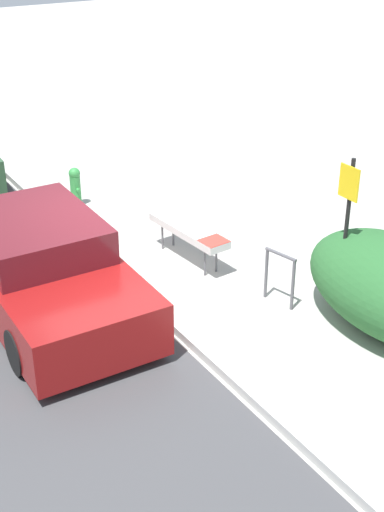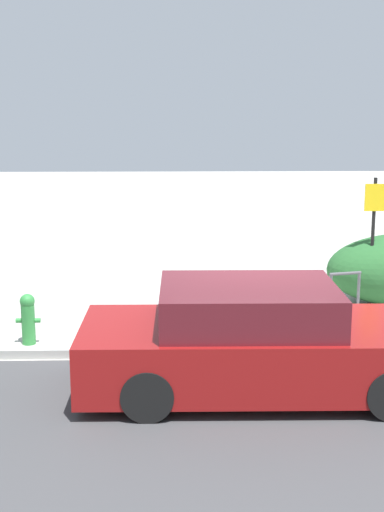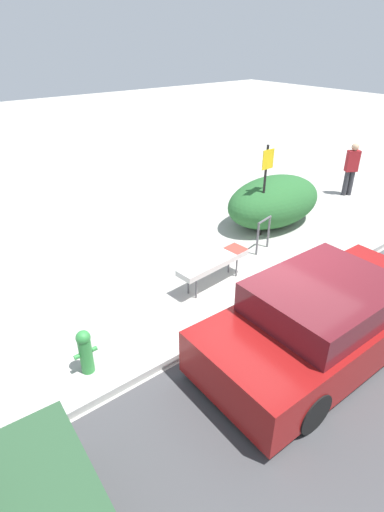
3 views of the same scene
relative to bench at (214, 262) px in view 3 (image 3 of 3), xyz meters
The scene contains 9 objects.
ground_plane 1.37m from the bench, 76.93° to the right, with size 60.00×60.00×0.00m, color #ADAAA3.
curb 1.35m from the bench, 76.93° to the right, with size 60.00×0.20×0.13m.
bench is the anchor object (origin of this frame).
bike_rack 1.91m from the bench, 12.01° to the left, with size 0.55×0.17×0.83m.
sign_post 2.80m from the bench, 22.38° to the left, with size 0.36×0.08×2.30m.
fire_hydrant 3.16m from the bench, 168.16° to the right, with size 0.36×0.22×0.77m.
shrub_hedge 3.48m from the bench, 22.18° to the left, with size 2.91×1.75×1.29m.
pedestrian 6.91m from the bench, 11.20° to the left, with size 0.42×0.37×1.64m.
parked_car_near 2.55m from the bench, 87.70° to the right, with size 4.44×1.90×1.35m.
Camera 3 is at (-4.89, -3.95, 4.56)m, focal length 28.00 mm.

